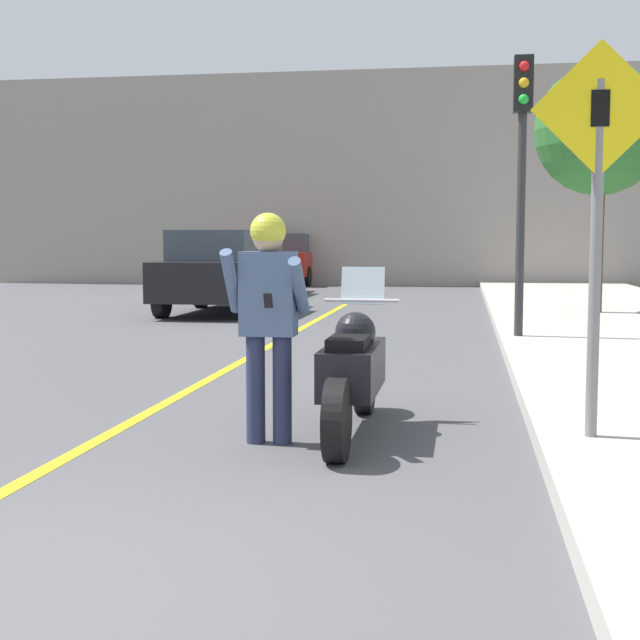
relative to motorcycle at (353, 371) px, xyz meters
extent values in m
cube|color=yellow|center=(-1.86, 2.55, -0.49)|extent=(0.12, 36.00, 0.01)
cube|color=gray|center=(-1.26, 22.55, 2.95)|extent=(28.00, 1.20, 6.88)
cylinder|color=black|center=(0.00, -0.87, -0.20)|extent=(0.14, 0.57, 0.57)
cylinder|color=black|center=(0.00, 0.85, -0.20)|extent=(0.14, 0.57, 0.57)
cube|color=black|center=(0.00, -0.01, 0.03)|extent=(0.40, 1.18, 0.36)
sphere|color=black|center=(0.00, 0.15, 0.29)|extent=(0.32, 0.32, 0.32)
cube|color=black|center=(0.00, -0.28, 0.25)|extent=(0.28, 0.48, 0.10)
cylinder|color=silver|center=(0.00, 0.58, 0.51)|extent=(0.62, 0.03, 0.03)
cube|color=silver|center=(0.00, 0.66, 0.63)|extent=(0.36, 0.12, 0.31)
cylinder|color=#282D4C|center=(-0.67, -0.40, -0.09)|extent=(0.14, 0.14, 0.80)
cylinder|color=#282D4C|center=(-0.47, -0.40, -0.09)|extent=(0.14, 0.14, 0.80)
cube|color=slate|center=(-0.57, -0.40, 0.62)|extent=(0.40, 0.22, 0.61)
cylinder|color=slate|center=(-0.82, -0.50, 0.71)|extent=(0.09, 0.37, 0.48)
cylinder|color=slate|center=(-0.32, -0.52, 0.68)|extent=(0.09, 0.43, 0.43)
sphere|color=tan|center=(-0.57, -0.40, 1.02)|extent=(0.22, 0.22, 0.22)
sphere|color=gold|center=(-0.57, -0.40, 1.07)|extent=(0.26, 0.26, 0.26)
cube|color=black|center=(-0.51, -0.68, 0.59)|extent=(0.06, 0.05, 0.11)
cylinder|color=slate|center=(1.71, -0.47, 0.86)|extent=(0.08, 0.08, 2.41)
cube|color=yellow|center=(1.71, -0.49, 1.88)|extent=(0.91, 0.02, 0.91)
cube|color=black|center=(1.71, -0.51, 1.88)|extent=(0.12, 0.01, 0.24)
cylinder|color=#2D2D30|center=(1.60, 5.99, 1.58)|extent=(0.12, 0.12, 3.84)
cube|color=black|center=(1.60, 5.97, 3.12)|extent=(0.26, 0.22, 0.76)
sphere|color=red|center=(1.60, 5.85, 3.34)|extent=(0.14, 0.14, 0.14)
sphere|color=gold|center=(1.60, 5.85, 3.12)|extent=(0.14, 0.14, 0.14)
sphere|color=green|center=(1.60, 5.85, 2.90)|extent=(0.14, 0.14, 0.14)
cylinder|color=brown|center=(3.25, 10.37, 0.91)|extent=(0.24, 0.24, 2.51)
sphere|color=#2D6B2D|center=(3.25, 10.37, 3.00)|extent=(2.37, 2.37, 2.37)
cylinder|color=black|center=(-4.88, 12.18, -0.17)|extent=(0.22, 0.64, 0.64)
cylinder|color=black|center=(-3.22, 12.18, -0.17)|extent=(0.22, 0.64, 0.64)
cylinder|color=black|center=(-4.88, 9.58, -0.17)|extent=(0.22, 0.64, 0.64)
cylinder|color=black|center=(-3.22, 9.58, -0.17)|extent=(0.22, 0.64, 0.64)
cube|color=black|center=(-4.05, 10.88, 0.21)|extent=(1.80, 4.20, 0.76)
cube|color=#38424C|center=(-4.05, 10.71, 0.89)|extent=(1.58, 2.18, 0.60)
cylinder|color=black|center=(-5.79, 18.08, -0.17)|extent=(0.22, 0.64, 0.64)
cylinder|color=black|center=(-4.13, 18.08, -0.17)|extent=(0.22, 0.64, 0.64)
cylinder|color=black|center=(-5.79, 15.47, -0.17)|extent=(0.22, 0.64, 0.64)
cylinder|color=black|center=(-4.13, 15.47, -0.17)|extent=(0.22, 0.64, 0.64)
cube|color=#1E6033|center=(-4.96, 16.78, 0.21)|extent=(1.80, 4.20, 0.76)
cube|color=#38424C|center=(-4.96, 16.61, 0.89)|extent=(1.58, 2.18, 0.60)
cylinder|color=black|center=(-5.78, 23.91, -0.17)|extent=(0.22, 0.64, 0.64)
cylinder|color=black|center=(-4.12, 23.91, -0.17)|extent=(0.22, 0.64, 0.64)
cylinder|color=black|center=(-5.78, 21.30, -0.17)|extent=(0.22, 0.64, 0.64)
cylinder|color=black|center=(-4.12, 21.30, -0.17)|extent=(0.22, 0.64, 0.64)
cube|color=#B21E19|center=(-4.95, 22.61, 0.21)|extent=(1.80, 4.20, 0.76)
cube|color=#38424C|center=(-4.95, 22.44, 0.89)|extent=(1.58, 2.18, 0.60)
camera|label=1|loc=(0.83, -6.72, 1.01)|focal=50.00mm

